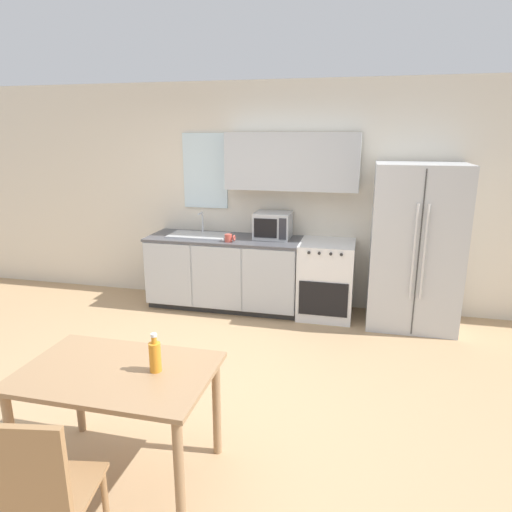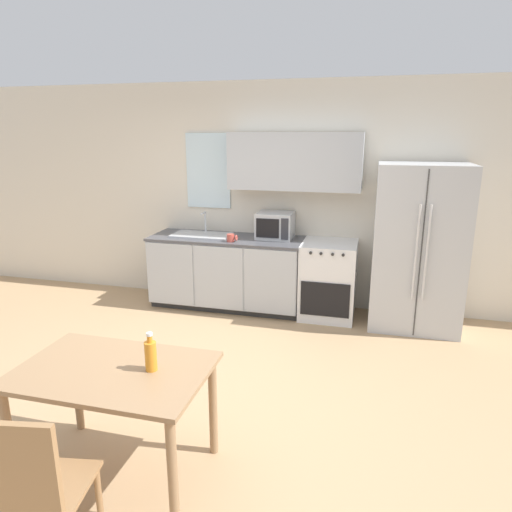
{
  "view_description": "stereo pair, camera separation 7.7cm",
  "coord_description": "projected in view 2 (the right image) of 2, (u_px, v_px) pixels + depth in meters",
  "views": [
    {
      "loc": [
        1.28,
        -3.23,
        2.11
      ],
      "look_at": [
        0.38,
        0.56,
        1.05
      ],
      "focal_mm": 32.0,
      "sensor_mm": 36.0,
      "label": 1
    },
    {
      "loc": [
        1.36,
        -3.22,
        2.11
      ],
      "look_at": [
        0.38,
        0.56,
        1.05
      ],
      "focal_mm": 32.0,
      "sensor_mm": 36.0,
      "label": 2
    }
  ],
  "objects": [
    {
      "name": "coffee_mug",
      "position": [
        231.0,
        238.0,
        5.27
      ],
      "size": [
        0.12,
        0.09,
        0.09
      ],
      "color": "#BF4C3F",
      "rests_on": "kitchen_counter"
    },
    {
      "name": "dining_chair_near",
      "position": [
        33.0,
        487.0,
        2.09
      ],
      "size": [
        0.46,
        0.46,
        0.93
      ],
      "rotation": [
        0.0,
        0.0,
        0.17
      ],
      "color": "#997047",
      "rests_on": "ground_plane"
    },
    {
      "name": "dining_table",
      "position": [
        114.0,
        384.0,
        2.78
      ],
      "size": [
        1.16,
        0.76,
        0.73
      ],
      "color": "#997551",
      "rests_on": "ground_plane"
    },
    {
      "name": "drink_bottle",
      "position": [
        151.0,
        355.0,
        2.71
      ],
      "size": [
        0.07,
        0.07,
        0.24
      ],
      "color": "orange",
      "rests_on": "dining_table"
    },
    {
      "name": "wall_back",
      "position": [
        264.0,
        191.0,
        5.58
      ],
      "size": [
        12.0,
        0.38,
        2.7
      ],
      "color": "beige",
      "rests_on": "ground_plane"
    },
    {
      "name": "oven_range",
      "position": [
        328.0,
        280.0,
        5.33
      ],
      "size": [
        0.62,
        0.65,
        0.89
      ],
      "color": "white",
      "rests_on": "ground_plane"
    },
    {
      "name": "kitchen_sink",
      "position": [
        201.0,
        234.0,
        5.59
      ],
      "size": [
        0.71,
        0.39,
        0.27
      ],
      "color": "#B7BABC",
      "rests_on": "kitchen_counter"
    },
    {
      "name": "ground_plane",
      "position": [
        196.0,
        388.0,
        3.88
      ],
      "size": [
        12.0,
        12.0,
        0.0
      ],
      "primitive_type": "plane",
      "color": "tan"
    },
    {
      "name": "microwave",
      "position": [
        275.0,
        225.0,
        5.42
      ],
      "size": [
        0.42,
        0.39,
        0.31
      ],
      "color": "#B7BABC",
      "rests_on": "kitchen_counter"
    },
    {
      "name": "refrigerator",
      "position": [
        418.0,
        248.0,
        4.95
      ],
      "size": [
        0.95,
        0.75,
        1.8
      ],
      "color": "silver",
      "rests_on": "ground_plane"
    },
    {
      "name": "kitchen_counter",
      "position": [
        227.0,
        272.0,
        5.62
      ],
      "size": [
        1.86,
        0.67,
        0.88
      ],
      "color": "#333333",
      "rests_on": "ground_plane"
    }
  ]
}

